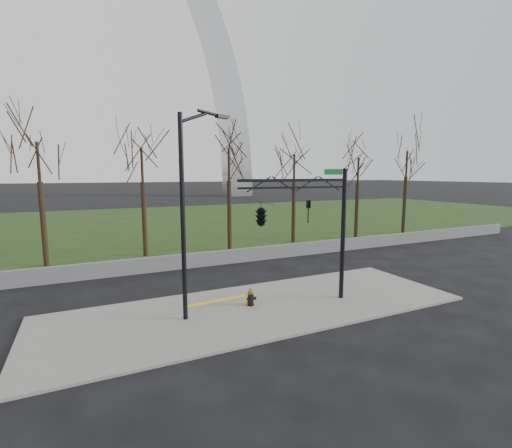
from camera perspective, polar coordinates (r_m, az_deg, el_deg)
name	(u,v)px	position (r m, az deg, el deg)	size (l,w,h in m)	color
ground	(260,309)	(15.97, 0.56, -13.23)	(500.00, 500.00, 0.00)	black
sidewalk	(260,308)	(15.96, 0.56, -13.06)	(18.00, 6.00, 0.10)	gray
grass_strip	(148,223)	(44.25, -16.70, 0.15)	(120.00, 40.00, 0.06)	#1E3613
guardrail	(204,259)	(22.99, -8.24, -5.52)	(60.00, 0.30, 0.90)	#59595B
gateway_arch	(108,49)	(92.58, -22.27, 24.15)	(66.00, 6.00, 65.00)	#B1B4B9
tree_row	(188,193)	(26.29, -10.72, 4.80)	(46.27, 4.00, 8.78)	black
fire_hydrant	(251,298)	(15.95, -0.81, -11.54)	(0.47, 0.34, 0.76)	black
traffic_cone	(250,296)	(16.07, -1.02, -11.28)	(0.49, 0.49, 0.76)	orange
street_light	(187,202)	(14.02, -10.77, 3.41)	(2.30, 0.95, 8.21)	black
traffic_signal_mast	(278,213)	(15.00, 3.51, 1.72)	(5.09, 2.51, 6.00)	black
caution_tape	(221,300)	(15.32, -5.54, -11.88)	(2.95, 0.38, 0.40)	yellow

